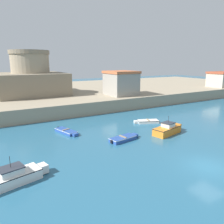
{
  "coord_description": "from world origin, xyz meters",
  "views": [
    {
      "loc": [
        -16.36,
        -11.15,
        9.17
      ],
      "look_at": [
        -0.99,
        15.54,
        2.0
      ],
      "focal_mm": 35.0,
      "sensor_mm": 36.0,
      "label": 1
    }
  ],
  "objects_px": {
    "dinghy_blue_1": "(124,138)",
    "fortress": "(31,79)",
    "dinghy_blue_4": "(66,131)",
    "motorboat_white_5": "(11,178)",
    "motorboat_orange_0": "(168,129)",
    "dinghy_white_3": "(147,121)",
    "harbor_shed_mid_row": "(121,83)",
    "harbor_shed_near_wharf": "(222,79)"
  },
  "relations": [
    {
      "from": "dinghy_white_3",
      "to": "dinghy_blue_4",
      "type": "distance_m",
      "value": 12.35
    },
    {
      "from": "dinghy_blue_1",
      "to": "motorboat_white_5",
      "type": "distance_m",
      "value": 13.13
    },
    {
      "from": "dinghy_blue_1",
      "to": "fortress",
      "type": "relative_size",
      "value": 0.31
    },
    {
      "from": "fortress",
      "to": "harbor_shed_mid_row",
      "type": "bearing_deg",
      "value": -32.01
    },
    {
      "from": "motorboat_white_5",
      "to": "harbor_shed_near_wharf",
      "type": "bearing_deg",
      "value": 20.22
    },
    {
      "from": "harbor_shed_near_wharf",
      "to": "harbor_shed_mid_row",
      "type": "bearing_deg",
      "value": 177.75
    },
    {
      "from": "dinghy_blue_1",
      "to": "harbor_shed_mid_row",
      "type": "bearing_deg",
      "value": 58.74
    },
    {
      "from": "motorboat_orange_0",
      "to": "motorboat_white_5",
      "type": "bearing_deg",
      "value": -171.26
    },
    {
      "from": "fortress",
      "to": "harbor_shed_near_wharf",
      "type": "xyz_separation_m",
      "value": [
        48.0,
        -11.26,
        -1.12
      ]
    },
    {
      "from": "fortress",
      "to": "harbor_shed_mid_row",
      "type": "relative_size",
      "value": 2.09
    },
    {
      "from": "motorboat_white_5",
      "to": "harbor_shed_near_wharf",
      "type": "height_order",
      "value": "harbor_shed_near_wharf"
    },
    {
      "from": "harbor_shed_mid_row",
      "to": "harbor_shed_near_wharf",
      "type": "bearing_deg",
      "value": -2.25
    },
    {
      "from": "dinghy_white_3",
      "to": "fortress",
      "type": "bearing_deg",
      "value": 117.74
    },
    {
      "from": "fortress",
      "to": "harbor_shed_near_wharf",
      "type": "bearing_deg",
      "value": -13.2
    },
    {
      "from": "dinghy_blue_1",
      "to": "dinghy_blue_4",
      "type": "height_order",
      "value": "dinghy_blue_1"
    },
    {
      "from": "motorboat_orange_0",
      "to": "dinghy_blue_4",
      "type": "relative_size",
      "value": 1.21
    },
    {
      "from": "dinghy_blue_1",
      "to": "dinghy_blue_4",
      "type": "distance_m",
      "value": 7.86
    },
    {
      "from": "motorboat_white_5",
      "to": "harbor_shed_near_wharf",
      "type": "distance_m",
      "value": 59.3
    },
    {
      "from": "dinghy_blue_1",
      "to": "dinghy_blue_4",
      "type": "bearing_deg",
      "value": 129.6
    },
    {
      "from": "dinghy_white_3",
      "to": "dinghy_blue_4",
      "type": "xyz_separation_m",
      "value": [
        -12.26,
        1.47,
        -0.0
      ]
    },
    {
      "from": "motorboat_orange_0",
      "to": "harbor_shed_mid_row",
      "type": "height_order",
      "value": "harbor_shed_mid_row"
    },
    {
      "from": "dinghy_blue_1",
      "to": "fortress",
      "type": "xyz_separation_m",
      "value": [
        -5.07,
        28.01,
        5.24
      ]
    },
    {
      "from": "motorboat_orange_0",
      "to": "fortress",
      "type": "xyz_separation_m",
      "value": [
        -11.35,
        28.81,
        4.9
      ]
    },
    {
      "from": "motorboat_white_5",
      "to": "motorboat_orange_0",
      "type": "bearing_deg",
      "value": 8.74
    },
    {
      "from": "dinghy_blue_1",
      "to": "motorboat_white_5",
      "type": "xyz_separation_m",
      "value": [
        -12.6,
        -3.7,
        0.27
      ]
    },
    {
      "from": "fortress",
      "to": "harbor_shed_near_wharf",
      "type": "height_order",
      "value": "fortress"
    },
    {
      "from": "fortress",
      "to": "harbor_shed_mid_row",
      "type": "xyz_separation_m",
      "value": [
        16.0,
        -10.0,
        -0.7
      ]
    },
    {
      "from": "fortress",
      "to": "harbor_shed_mid_row",
      "type": "height_order",
      "value": "fortress"
    },
    {
      "from": "motorboat_white_5",
      "to": "fortress",
      "type": "bearing_deg",
      "value": 76.65
    },
    {
      "from": "dinghy_blue_1",
      "to": "fortress",
      "type": "distance_m",
      "value": 28.94
    },
    {
      "from": "motorboat_orange_0",
      "to": "harbor_shed_near_wharf",
      "type": "xyz_separation_m",
      "value": [
        36.65,
        17.55,
        3.79
      ]
    },
    {
      "from": "motorboat_orange_0",
      "to": "dinghy_blue_1",
      "type": "distance_m",
      "value": 6.34
    },
    {
      "from": "dinghy_blue_1",
      "to": "fortress",
      "type": "bearing_deg",
      "value": 100.26
    },
    {
      "from": "dinghy_blue_4",
      "to": "harbor_shed_mid_row",
      "type": "distance_m",
      "value": 20.44
    },
    {
      "from": "motorboat_orange_0",
      "to": "dinghy_white_3",
      "type": "xyz_separation_m",
      "value": [
        0.97,
        5.39,
        -0.36
      ]
    },
    {
      "from": "dinghy_blue_1",
      "to": "harbor_shed_near_wharf",
      "type": "relative_size",
      "value": 0.58
    },
    {
      "from": "dinghy_blue_4",
      "to": "fortress",
      "type": "distance_m",
      "value": 22.58
    },
    {
      "from": "harbor_shed_near_wharf",
      "to": "harbor_shed_mid_row",
      "type": "relative_size",
      "value": 1.12
    },
    {
      "from": "harbor_shed_mid_row",
      "to": "motorboat_white_5",
      "type": "bearing_deg",
      "value": -137.29
    },
    {
      "from": "dinghy_blue_4",
      "to": "harbor_shed_mid_row",
      "type": "height_order",
      "value": "harbor_shed_mid_row"
    },
    {
      "from": "dinghy_white_3",
      "to": "harbor_shed_mid_row",
      "type": "relative_size",
      "value": 0.61
    },
    {
      "from": "motorboat_white_5",
      "to": "fortress",
      "type": "xyz_separation_m",
      "value": [
        7.53,
        31.72,
        4.96
      ]
    }
  ]
}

